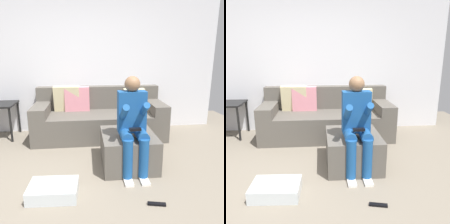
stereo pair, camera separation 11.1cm
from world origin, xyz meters
The scene contains 7 objects.
ground_plane centered at (0.00, 0.00, 0.00)m, with size 6.68×6.68×0.00m, color slate.
wall_back centered at (0.00, 2.30, 1.36)m, with size 5.14×0.10×2.72m, color silver.
couch_sectional centered at (0.26, 1.85, 0.33)m, with size 2.26×0.93×0.91m.
ottoman centered at (0.58, 0.68, 0.22)m, with size 0.70×0.79×0.44m, color #59544C.
person_seated centered at (0.59, 0.48, 0.65)m, with size 0.35×0.56×1.21m.
storage_bin centered at (-0.34, 0.05, 0.07)m, with size 0.51×0.36×0.14m, color silver.
remote_near_ottoman centered at (0.71, -0.21, 0.01)m, with size 0.18×0.04×0.02m, color black.
Camera 1 is at (0.04, -2.13, 1.49)m, focal length 36.70 mm.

